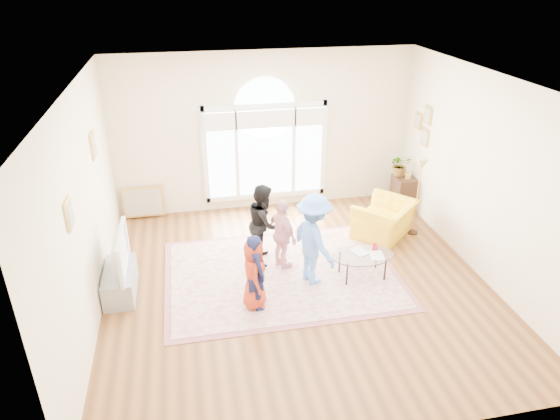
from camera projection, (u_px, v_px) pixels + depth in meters
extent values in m
plane|color=#573419|center=(298.00, 284.00, 8.01)|extent=(6.00, 6.00, 0.00)
plane|color=beige|center=(265.00, 133.00, 9.94)|extent=(6.00, 0.00, 6.00)
plane|color=beige|center=(373.00, 323.00, 4.67)|extent=(6.00, 0.00, 6.00)
plane|color=beige|center=(85.00, 211.00, 6.78)|extent=(0.00, 6.00, 6.00)
plane|color=beige|center=(485.00, 178.00, 7.83)|extent=(0.00, 6.00, 6.00)
plane|color=white|center=(301.00, 83.00, 6.60)|extent=(6.00, 6.00, 0.00)
cube|color=white|center=(266.00, 195.00, 10.50)|extent=(2.50, 0.08, 0.10)
cube|color=white|center=(265.00, 106.00, 9.66)|extent=(2.50, 0.08, 0.10)
cube|color=white|center=(205.00, 156.00, 9.87)|extent=(0.10, 0.08, 2.00)
cube|color=white|center=(324.00, 148.00, 10.30)|extent=(0.10, 0.08, 2.00)
cube|color=#C6E2FF|center=(221.00, 155.00, 9.93)|extent=(0.55, 0.02, 1.80)
cube|color=#C6E2FF|center=(308.00, 149.00, 10.24)|extent=(0.55, 0.02, 1.80)
cube|color=#C6E2FF|center=(265.00, 152.00, 10.08)|extent=(1.10, 0.02, 1.80)
cylinder|color=#C6E2FF|center=(265.00, 108.00, 9.68)|extent=(1.20, 0.02, 1.20)
cube|color=white|center=(237.00, 154.00, 9.97)|extent=(0.07, 0.04, 1.80)
cube|color=white|center=(294.00, 150.00, 10.18)|extent=(0.07, 0.04, 1.80)
cube|color=white|center=(220.00, 121.00, 9.54)|extent=(0.65, 0.12, 0.35)
cube|color=white|center=(266.00, 118.00, 9.69)|extent=(1.20, 0.12, 0.35)
cube|color=white|center=(310.00, 116.00, 9.85)|extent=(0.65, 0.12, 0.35)
cube|color=tan|center=(93.00, 145.00, 7.70)|extent=(0.03, 0.34, 0.40)
cube|color=#ADA38E|center=(94.00, 145.00, 7.71)|extent=(0.01, 0.28, 0.34)
cube|color=tan|center=(69.00, 214.00, 5.81)|extent=(0.03, 0.30, 0.36)
cube|color=#ADA38E|center=(71.00, 214.00, 5.82)|extent=(0.01, 0.24, 0.30)
cube|color=tan|center=(428.00, 115.00, 9.43)|extent=(0.03, 0.28, 0.34)
cube|color=#ADA38E|center=(427.00, 115.00, 9.43)|extent=(0.01, 0.22, 0.28)
cube|color=tan|center=(425.00, 137.00, 9.62)|extent=(0.03, 0.28, 0.34)
cube|color=#ADA38E|center=(424.00, 137.00, 9.62)|extent=(0.01, 0.22, 0.28)
cube|color=tan|center=(419.00, 121.00, 9.83)|extent=(0.03, 0.26, 0.32)
cube|color=#ADA38E|center=(418.00, 121.00, 9.83)|extent=(0.01, 0.20, 0.26)
cube|color=beige|center=(282.00, 274.00, 8.25)|extent=(3.60, 2.60, 0.02)
cube|color=#965459|center=(282.00, 274.00, 8.26)|extent=(3.80, 2.80, 0.01)
cube|color=gray|center=(120.00, 282.00, 7.70)|extent=(0.45, 1.00, 0.42)
imported|color=black|center=(115.00, 252.00, 7.47)|extent=(0.15, 1.11, 0.64)
cube|color=#68E4EE|center=(121.00, 252.00, 7.48)|extent=(0.02, 0.91, 0.52)
ellipsoid|color=silver|center=(363.00, 255.00, 8.01)|extent=(1.03, 0.67, 0.02)
cylinder|color=black|center=(376.00, 258.00, 8.33)|extent=(0.03, 0.03, 0.40)
cylinder|color=black|center=(340.00, 263.00, 8.21)|extent=(0.03, 0.03, 0.40)
cylinder|color=black|center=(385.00, 270.00, 8.01)|extent=(0.03, 0.03, 0.40)
cylinder|color=black|center=(347.00, 275.00, 7.88)|extent=(0.03, 0.03, 0.40)
imported|color=#B2A58C|center=(354.00, 254.00, 8.02)|extent=(0.31, 0.35, 0.03)
imported|color=#B2A58C|center=(370.00, 256.00, 7.96)|extent=(0.26, 0.32, 0.02)
cylinder|color=red|center=(375.00, 247.00, 8.11)|extent=(0.07, 0.07, 0.12)
imported|color=yellow|center=(384.00, 220.00, 9.29)|extent=(1.40, 1.39, 0.68)
cube|color=black|center=(403.00, 193.00, 10.35)|extent=(0.40, 0.50, 0.70)
cylinder|color=black|center=(412.00, 232.00, 9.53)|extent=(0.20, 0.20, 0.02)
cylinder|color=gold|center=(417.00, 201.00, 9.24)|extent=(0.02, 0.02, 1.35)
cone|color=#CCB284|center=(422.00, 164.00, 8.92)|extent=(0.25, 0.25, 0.22)
cylinder|color=white|center=(397.00, 191.00, 10.45)|extent=(0.20, 0.20, 0.70)
imported|color=#33722D|center=(400.00, 165.00, 10.19)|extent=(0.43, 0.38, 0.46)
cube|color=tan|center=(145.00, 217.00, 10.12)|extent=(0.80, 0.14, 0.62)
imported|color=#B13119|center=(254.00, 274.00, 7.25)|extent=(0.39, 0.57, 1.11)
imported|color=#14173D|center=(256.00, 272.00, 7.21)|extent=(0.38, 0.49, 1.20)
imported|color=black|center=(264.00, 223.00, 8.36)|extent=(0.68, 0.79, 1.39)
imported|color=pink|center=(282.00, 235.00, 8.18)|extent=(0.56, 0.78, 1.22)
imported|color=#5A93EE|center=(314.00, 239.00, 7.75)|extent=(0.86, 1.10, 1.51)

